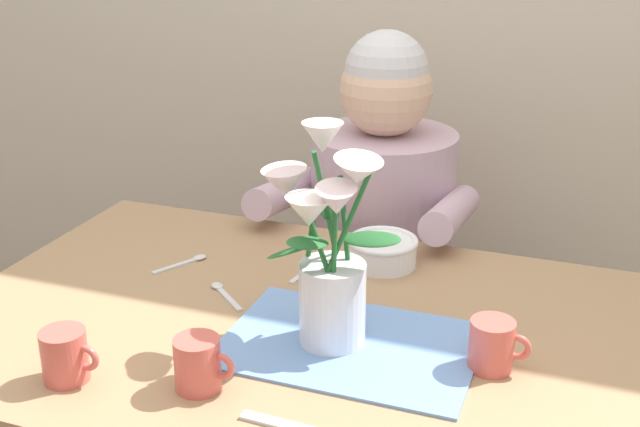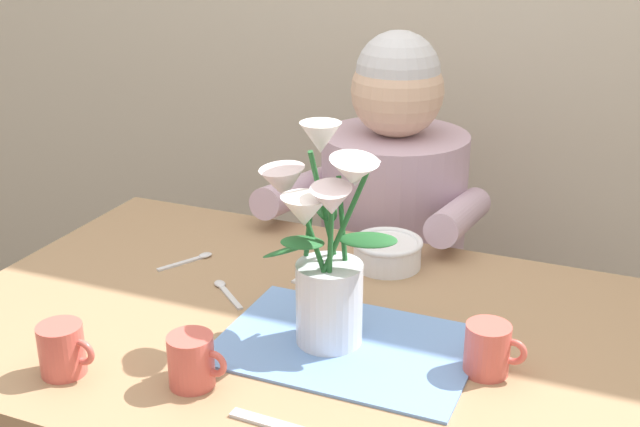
{
  "view_description": "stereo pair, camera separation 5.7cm",
  "coord_description": "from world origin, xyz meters",
  "px_view_note": "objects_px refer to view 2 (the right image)",
  "views": [
    {
      "loc": [
        0.46,
        -1.12,
        1.41
      ],
      "look_at": [
        0.02,
        0.05,
        0.92
      ],
      "focal_mm": 45.83,
      "sensor_mm": 36.0,
      "label": 1
    },
    {
      "loc": [
        0.51,
        -1.1,
        1.41
      ],
      "look_at": [
        0.02,
        0.05,
        0.92
      ],
      "focal_mm": 45.83,
      "sensor_mm": 36.0,
      "label": 2
    }
  ],
  "objects_px": {
    "seated_person": "(391,269)",
    "ceramic_mug": "(192,361)",
    "coffee_cup": "(488,349)",
    "flower_vase": "(327,248)",
    "ceramic_bowl": "(387,251)",
    "tea_cup": "(63,350)"
  },
  "relations": [
    {
      "from": "flower_vase",
      "to": "ceramic_mug",
      "type": "bearing_deg",
      "value": -125.33
    },
    {
      "from": "ceramic_mug",
      "to": "coffee_cup",
      "type": "bearing_deg",
      "value": 27.13
    },
    {
      "from": "ceramic_bowl",
      "to": "coffee_cup",
      "type": "distance_m",
      "value": 0.4
    },
    {
      "from": "flower_vase",
      "to": "tea_cup",
      "type": "relative_size",
      "value": 3.8
    },
    {
      "from": "ceramic_mug",
      "to": "tea_cup",
      "type": "xyz_separation_m",
      "value": [
        -0.19,
        -0.05,
        0.0
      ]
    },
    {
      "from": "seated_person",
      "to": "flower_vase",
      "type": "bearing_deg",
      "value": -82.88
    },
    {
      "from": "coffee_cup",
      "to": "seated_person",
      "type": "bearing_deg",
      "value": 118.99
    },
    {
      "from": "ceramic_mug",
      "to": "tea_cup",
      "type": "distance_m",
      "value": 0.2
    },
    {
      "from": "ceramic_bowl",
      "to": "coffee_cup",
      "type": "height_order",
      "value": "coffee_cup"
    },
    {
      "from": "ceramic_mug",
      "to": "seated_person",
      "type": "bearing_deg",
      "value": 88.02
    },
    {
      "from": "seated_person",
      "to": "ceramic_mug",
      "type": "height_order",
      "value": "seated_person"
    },
    {
      "from": "seated_person",
      "to": "tea_cup",
      "type": "distance_m",
      "value": 0.95
    },
    {
      "from": "seated_person",
      "to": "coffee_cup",
      "type": "height_order",
      "value": "seated_person"
    },
    {
      "from": "ceramic_bowl",
      "to": "flower_vase",
      "type": "bearing_deg",
      "value": -89.63
    },
    {
      "from": "flower_vase",
      "to": "tea_cup",
      "type": "distance_m",
      "value": 0.42
    },
    {
      "from": "ceramic_bowl",
      "to": "coffee_cup",
      "type": "bearing_deg",
      "value": -49.36
    },
    {
      "from": "ceramic_bowl",
      "to": "ceramic_mug",
      "type": "xyz_separation_m",
      "value": [
        -0.13,
        -0.5,
        0.01
      ]
    },
    {
      "from": "flower_vase",
      "to": "coffee_cup",
      "type": "height_order",
      "value": "flower_vase"
    },
    {
      "from": "flower_vase",
      "to": "coffee_cup",
      "type": "distance_m",
      "value": 0.29
    },
    {
      "from": "tea_cup",
      "to": "coffee_cup",
      "type": "relative_size",
      "value": 1.0
    },
    {
      "from": "coffee_cup",
      "to": "flower_vase",
      "type": "bearing_deg",
      "value": -177.4
    },
    {
      "from": "flower_vase",
      "to": "ceramic_mug",
      "type": "relative_size",
      "value": 3.8
    }
  ]
}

